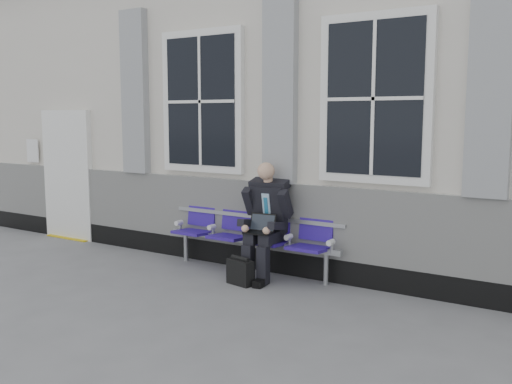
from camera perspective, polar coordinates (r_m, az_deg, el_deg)
The scene contains 5 objects.
ground at distance 5.96m, azimuth 2.89°, elevation -12.56°, with size 70.00×70.00×0.00m, color slate.
station_building at distance 8.79m, azimuth 14.23°, elevation 8.48°, with size 14.40×4.40×4.49m.
bench at distance 7.53m, azimuth -0.46°, elevation -3.89°, with size 2.60×0.47×0.91m.
businessman at distance 7.21m, azimuth 1.03°, elevation -2.46°, with size 0.63×0.84×1.48m.
briefcase at distance 7.04m, azimuth -1.60°, elevation -7.96°, with size 0.37×0.21×0.36m.
Camera 1 is at (2.75, -4.87, 2.06)m, focal length 40.00 mm.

